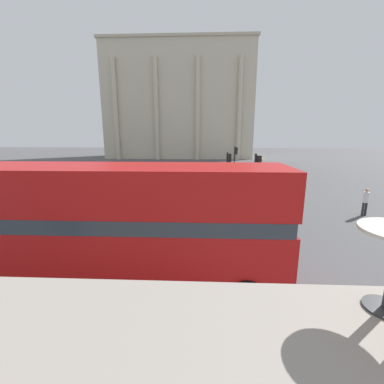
# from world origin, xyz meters

# --- Properties ---
(double_decker_bus) EXTENTS (10.91, 2.67, 4.16)m
(double_decker_bus) POSITION_xyz_m (-3.04, 5.58, 2.32)
(double_decker_bus) COLOR black
(double_decker_bus) RESTS_ON ground_plane
(plaza_building_left) EXTENTS (31.93, 12.53, 23.99)m
(plaza_building_left) POSITION_xyz_m (-5.71, 57.55, 12.00)
(plaza_building_left) COLOR beige
(plaza_building_left) RESTS_ON ground_plane
(traffic_light_near) EXTENTS (0.42, 0.24, 4.18)m
(traffic_light_near) POSITION_xyz_m (2.44, 10.81, 2.71)
(traffic_light_near) COLOR black
(traffic_light_near) RESTS_ON ground_plane
(traffic_light_mid) EXTENTS (0.42, 0.24, 3.91)m
(traffic_light_mid) POSITION_xyz_m (1.47, 15.83, 2.55)
(traffic_light_mid) COLOR black
(traffic_light_mid) RESTS_ON ground_plane
(traffic_light_far) EXTENTS (0.42, 0.24, 3.96)m
(traffic_light_far) POSITION_xyz_m (2.92, 23.76, 2.58)
(traffic_light_far) COLOR black
(traffic_light_far) RESTS_ON ground_plane
(pedestrian_yellow) EXTENTS (0.32, 0.32, 1.74)m
(pedestrian_yellow) POSITION_xyz_m (0.19, 24.83, 1.01)
(pedestrian_yellow) COLOR #282B33
(pedestrian_yellow) RESTS_ON ground_plane
(pedestrian_black) EXTENTS (0.32, 0.32, 1.76)m
(pedestrian_black) POSITION_xyz_m (-6.03, 25.39, 1.02)
(pedestrian_black) COLOR #282B33
(pedestrian_black) RESTS_ON ground_plane
(pedestrian_white) EXTENTS (0.32, 0.32, 1.79)m
(pedestrian_white) POSITION_xyz_m (10.12, 13.99, 1.03)
(pedestrian_white) COLOR #282B33
(pedestrian_white) RESTS_ON ground_plane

